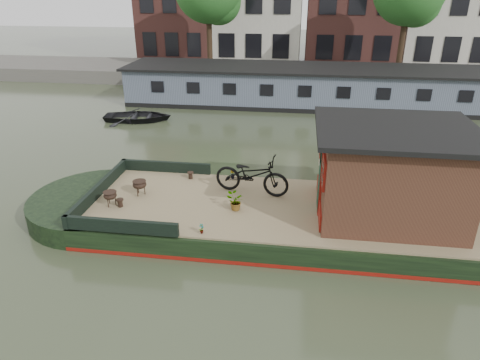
# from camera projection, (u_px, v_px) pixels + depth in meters

# --- Properties ---
(ground) EXTENTS (120.00, 120.00, 0.00)m
(ground) POSITION_uv_depth(u_px,v_px,m) (301.00, 228.00, 12.11)
(ground) COLOR #313824
(ground) RESTS_ON ground
(houseboat_hull) EXTENTS (14.01, 4.02, 0.60)m
(houseboat_hull) POSITION_uv_depth(u_px,v_px,m) (255.00, 216.00, 12.16)
(houseboat_hull) COLOR black
(houseboat_hull) RESTS_ON ground
(houseboat_deck) EXTENTS (11.80, 3.80, 0.05)m
(houseboat_deck) POSITION_uv_depth(u_px,v_px,m) (303.00, 209.00, 11.85)
(houseboat_deck) COLOR #7F6C4E
(houseboat_deck) RESTS_ON houseboat_hull
(bow_bulwark) EXTENTS (3.00, 4.00, 0.35)m
(bow_bulwark) POSITION_uv_depth(u_px,v_px,m) (127.00, 191.00, 12.40)
(bow_bulwark) COLOR black
(bow_bulwark) RESTS_ON houseboat_deck
(cabin) EXTENTS (4.00, 3.50, 2.42)m
(cabin) POSITION_uv_depth(u_px,v_px,m) (391.00, 171.00, 11.05)
(cabin) COLOR #341A14
(cabin) RESTS_ON houseboat_deck
(bicycle) EXTENTS (2.32, 1.16, 1.16)m
(bicycle) POSITION_uv_depth(u_px,v_px,m) (252.00, 175.00, 12.45)
(bicycle) COLOR black
(bicycle) RESTS_ON houseboat_deck
(potted_plant_b) EXTENTS (0.21, 0.21, 0.30)m
(potted_plant_b) POSITION_uv_depth(u_px,v_px,m) (232.00, 174.00, 13.58)
(potted_plant_b) COLOR brown
(potted_plant_b) RESTS_ON houseboat_deck
(potted_plant_c) EXTENTS (0.51, 0.46, 0.50)m
(potted_plant_c) POSITION_uv_depth(u_px,v_px,m) (235.00, 202.00, 11.62)
(potted_plant_c) COLOR #A1692F
(potted_plant_c) RESTS_ON houseboat_deck
(potted_plant_e) EXTENTS (0.14, 0.17, 0.27)m
(potted_plant_e) POSITION_uv_depth(u_px,v_px,m) (202.00, 229.00, 10.56)
(potted_plant_e) COLOR #993A2D
(potted_plant_e) RESTS_ON houseboat_deck
(brazier_front) EXTENTS (0.40, 0.40, 0.42)m
(brazier_front) POSITION_uv_depth(u_px,v_px,m) (111.00, 199.00, 11.88)
(brazier_front) COLOR black
(brazier_front) RESTS_ON houseboat_deck
(brazier_rear) EXTENTS (0.49, 0.49, 0.44)m
(brazier_rear) POSITION_uv_depth(u_px,v_px,m) (140.00, 188.00, 12.49)
(brazier_rear) COLOR black
(brazier_rear) RESTS_ON houseboat_deck
(bollard_port) EXTENTS (0.20, 0.20, 0.22)m
(bollard_port) POSITION_uv_depth(u_px,v_px,m) (191.00, 175.00, 13.58)
(bollard_port) COLOR black
(bollard_port) RESTS_ON houseboat_deck
(bollard_stbd) EXTENTS (0.20, 0.20, 0.23)m
(bollard_stbd) POSITION_uv_depth(u_px,v_px,m) (120.00, 203.00, 11.85)
(bollard_stbd) COLOR black
(bollard_stbd) RESTS_ON houseboat_deck
(dinghy) EXTENTS (3.64, 2.82, 0.69)m
(dinghy) POSITION_uv_depth(u_px,v_px,m) (138.00, 114.00, 21.58)
(dinghy) COLOR black
(dinghy) RESTS_ON ground
(far_houseboat) EXTENTS (20.40, 4.40, 2.11)m
(far_houseboat) POSITION_uv_depth(u_px,v_px,m) (305.00, 87.00, 24.31)
(far_houseboat) COLOR #535C6F
(far_houseboat) RESTS_ON ground
(quay) EXTENTS (60.00, 6.00, 0.90)m
(quay) POSITION_uv_depth(u_px,v_px,m) (304.00, 75.00, 30.38)
(quay) COLOR #47443F
(quay) RESTS_ON ground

